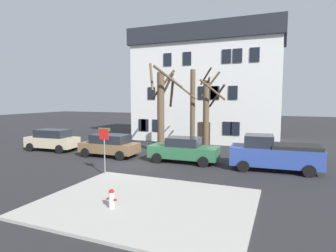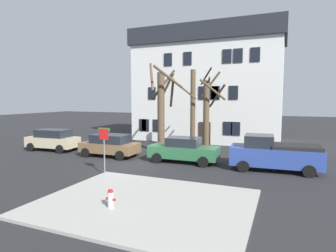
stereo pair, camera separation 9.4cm
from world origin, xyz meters
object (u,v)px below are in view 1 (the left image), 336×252
object	(u,v)px
building_main	(207,85)
street_sign_pole	(104,142)
tree_bare_near	(162,107)
bicycle_leaning	(102,143)
fire_hydrant	(112,198)
tree_bare_far	(207,114)
car_beige_wagon	(52,140)
tree_bare_mid	(194,109)
car_green_sedan	(184,150)
pickup_truck_blue	(274,154)
car_brown_wagon	(110,145)

from	to	relation	value
building_main	street_sign_pole	distance (m)	16.40
tree_bare_near	bicycle_leaning	distance (m)	6.80
fire_hydrant	tree_bare_far	bearing A→B (deg)	87.21
tree_bare_near	tree_bare_far	distance (m)	3.57
car_beige_wagon	building_main	bearing A→B (deg)	47.73
tree_bare_mid	street_sign_pole	bearing A→B (deg)	-108.07
building_main	tree_bare_far	bearing A→B (deg)	-75.62
car_green_sedan	car_beige_wagon	bearing A→B (deg)	-179.89
fire_hydrant	car_beige_wagon	bearing A→B (deg)	142.81
car_beige_wagon	pickup_truck_blue	bearing A→B (deg)	0.18
car_green_sedan	tree_bare_near	bearing A→B (deg)	136.80
tree_bare_far	street_sign_pole	bearing A→B (deg)	-115.25
tree_bare_mid	bicycle_leaning	size ratio (longest dim) A/B	3.82
car_brown_wagon	fire_hydrant	bearing A→B (deg)	-55.66
tree_bare_mid	tree_bare_far	distance (m)	1.18
building_main	tree_bare_mid	size ratio (longest dim) A/B	2.25
car_beige_wagon	street_sign_pole	bearing A→B (deg)	-29.26
tree_bare_far	pickup_truck_blue	size ratio (longest dim) A/B	1.21
pickup_truck_blue	fire_hydrant	distance (m)	10.42
bicycle_leaning	pickup_truck_blue	bearing A→B (deg)	-11.53
tree_bare_near	tree_bare_mid	distance (m)	2.51
building_main	car_green_sedan	xyz separation A→B (m)	(1.28, -11.12, -4.85)
bicycle_leaning	car_beige_wagon	bearing A→B (deg)	-132.33
pickup_truck_blue	car_green_sedan	bearing A→B (deg)	-179.68
car_green_sedan	bicycle_leaning	world-z (taller)	car_green_sedan
street_sign_pole	car_beige_wagon	bearing A→B (deg)	150.74
fire_hydrant	bicycle_leaning	xyz separation A→B (m)	(-8.86, 11.77, -0.13)
tree_bare_near	car_green_sedan	world-z (taller)	tree_bare_near
building_main	tree_bare_near	world-z (taller)	building_main
tree_bare_mid	car_beige_wagon	bearing A→B (deg)	-163.12
tree_bare_near	street_sign_pole	size ratio (longest dim) A/B	2.65
car_brown_wagon	fire_hydrant	world-z (taller)	car_brown_wagon
tree_bare_far	car_brown_wagon	world-z (taller)	tree_bare_far
building_main	car_brown_wagon	world-z (taller)	building_main
tree_bare_mid	pickup_truck_blue	xyz separation A→B (m)	(6.01, -3.30, -2.47)
car_brown_wagon	fire_hydrant	size ratio (longest dim) A/B	5.87
street_sign_pole	fire_hydrant	bearing A→B (deg)	-52.21
car_brown_wagon	car_green_sedan	distance (m)	5.69
car_green_sedan	fire_hydrant	bearing A→B (deg)	-88.89
car_green_sedan	street_sign_pole	world-z (taller)	street_sign_pole
tree_bare_mid	car_brown_wagon	world-z (taller)	tree_bare_mid
tree_bare_mid	fire_hydrant	distance (m)	12.51
tree_bare_near	car_brown_wagon	size ratio (longest dim) A/B	1.64
car_brown_wagon	pickup_truck_blue	size ratio (longest dim) A/B	0.83
tree_bare_mid	building_main	bearing A→B (deg)	96.85
car_beige_wagon	car_brown_wagon	xyz separation A→B (m)	(5.72, -0.21, -0.05)
pickup_truck_blue	building_main	bearing A→B (deg)	122.07
tree_bare_far	car_green_sedan	world-z (taller)	tree_bare_far
tree_bare_near	car_brown_wagon	distance (m)	4.91
car_brown_wagon	bicycle_leaning	xyz separation A→B (m)	(-3.00, 3.19, -0.49)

